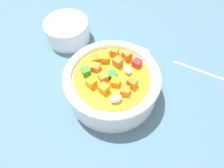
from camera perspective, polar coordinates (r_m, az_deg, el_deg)
ground_plane at (r=45.85cm, az=0.00°, el=-2.88°), size 140.00×140.00×2.00cm
soup_bowl_main at (r=42.21cm, az=0.01°, el=0.32°), size 18.37×18.37×7.21cm
spoon at (r=51.67cm, az=15.87°, el=5.77°), size 16.41×17.69×0.76cm
side_bowl_small at (r=54.67cm, az=-11.56°, el=13.56°), size 10.45×10.45×5.05cm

